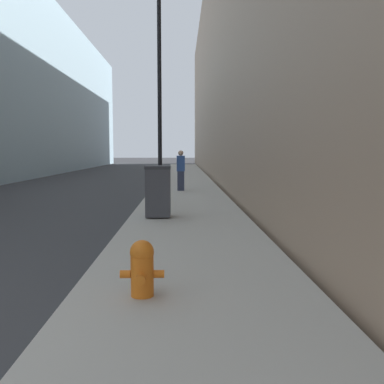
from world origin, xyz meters
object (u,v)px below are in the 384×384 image
at_px(pedestrian_on_sidewalk, 181,170).
at_px(trash_bin, 158,191).
at_px(lamppost, 159,48).
at_px(fire_hydrant, 142,267).

bearing_deg(pedestrian_on_sidewalk, trash_bin, -94.43).
xyz_separation_m(trash_bin, lamppost, (-0.09, 2.81, 4.09)).
relative_size(trash_bin, lamppost, 0.18).
height_order(fire_hydrant, lamppost, lamppost).
bearing_deg(lamppost, trash_bin, -88.16).
relative_size(lamppost, pedestrian_on_sidewalk, 4.20).
bearing_deg(trash_bin, lamppost, 91.84).
bearing_deg(fire_hydrant, pedestrian_on_sidewalk, 88.17).
bearing_deg(lamppost, fire_hydrant, -88.50).
xyz_separation_m(trash_bin, pedestrian_on_sidewalk, (0.54, 7.00, 0.17)).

